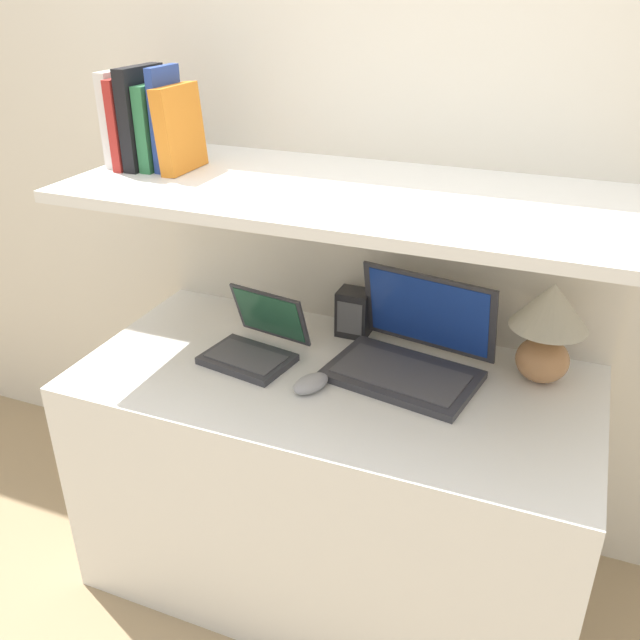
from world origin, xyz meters
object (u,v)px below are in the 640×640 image
Objects in this scene: book_red at (132,122)px; book_blue at (167,119)px; table_lamp at (549,323)px; book_green at (157,127)px; book_orange at (180,129)px; book_black at (143,118)px; computer_mouse at (311,383)px; laptop_large at (411,354)px; laptop_small at (255,344)px; book_white at (121,118)px; router_box at (354,313)px.

book_blue is (0.11, 0.00, 0.01)m from book_red.
book_green reaches higher than table_lamp.
book_red is at bearing 180.00° from book_orange.
book_black is at bearing 0.00° from book_red.
computer_mouse is 0.83m from book_red.
book_red reaches higher than table_lamp.
book_orange is (-0.42, 0.15, 0.58)m from computer_mouse.
laptop_large is 0.43m from laptop_small.
computer_mouse is 0.57× the size of book_orange.
book_orange is (-0.63, -0.03, 0.55)m from laptop_large.
book_white is (-0.81, -0.03, 0.56)m from laptop_large.
book_green reaches higher than laptop_small.
book_white is at bearing 180.00° from book_red.
laptop_large is 3.08× the size of router_box.
laptop_small is 1.17× the size of book_red.
table_lamp is 1.23m from book_white.
computer_mouse is 0.58× the size of book_green.
laptop_large is at bearing 2.33° from book_white.
laptop_large is 1.99× the size of book_green.
book_black is at bearing 170.83° from laptop_small.
book_black is 1.19× the size of book_green.
computer_mouse is 0.73m from book_orange.
book_red is 0.89× the size of book_blue.
laptop_large is at bearing 2.70° from book_green.
book_black reaches higher than router_box.
table_lamp is at bearing -6.22° from router_box.
laptop_small is 0.67m from book_red.
laptop_large is 0.84m from book_orange.
book_white is at bearing -177.67° from laptop_large.
book_black is (-0.53, 0.15, 0.60)m from computer_mouse.
router_box is 0.74m from book_green.
router_box is 0.54× the size of book_black.
table_lamp is 1.19m from book_red.
computer_mouse is at bearing -14.39° from book_white.
book_red is (-0.57, 0.15, 0.58)m from computer_mouse.
laptop_large is 1.66× the size of book_blue.
computer_mouse is 0.77m from book_green.
laptop_small reaches higher than computer_mouse.
book_orange is at bearing -172.94° from table_lamp.
book_black is at bearing 0.00° from book_white.
laptop_large is at bearing -34.55° from router_box.
computer_mouse is 0.77m from book_blue.
book_blue reaches higher than laptop_small.
book_red is at bearing -177.56° from laptop_large.
laptop_small is at bearing -13.62° from book_orange.
book_green is at bearing 0.00° from book_red.
table_lamp is 1.07× the size of book_blue.
router_box is 0.83m from book_white.
book_black reaches higher than computer_mouse.
computer_mouse is 0.81m from book_black.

